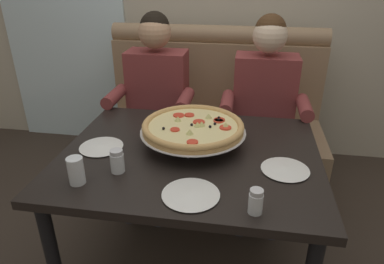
% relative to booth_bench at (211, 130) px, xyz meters
% --- Properties ---
extents(ground_plane, '(16.00, 16.00, 0.00)m').
position_rel_booth_bench_xyz_m(ground_plane, '(0.00, -0.96, -0.40)').
color(ground_plane, '#382D26').
extents(booth_bench, '(1.61, 0.78, 1.13)m').
position_rel_booth_bench_xyz_m(booth_bench, '(0.00, 0.00, 0.00)').
color(booth_bench, '#937556').
rests_on(booth_bench, ground_plane).
extents(dining_table, '(1.22, 0.97, 0.73)m').
position_rel_booth_bench_xyz_m(dining_table, '(0.00, -0.96, 0.25)').
color(dining_table, black).
rests_on(dining_table, ground_plane).
extents(diner_left, '(0.54, 0.64, 1.27)m').
position_rel_booth_bench_xyz_m(diner_left, '(-0.36, -0.27, 0.31)').
color(diner_left, '#2D3342').
rests_on(diner_left, ground_plane).
extents(diner_right, '(0.54, 0.64, 1.27)m').
position_rel_booth_bench_xyz_m(diner_right, '(0.36, -0.27, 0.31)').
color(diner_right, '#2D3342').
rests_on(diner_right, ground_plane).
extents(pizza, '(0.52, 0.52, 0.13)m').
position_rel_booth_bench_xyz_m(pizza, '(0.00, -0.87, 0.43)').
color(pizza, silver).
rests_on(pizza, dining_table).
extents(shaker_oregano, '(0.06, 0.06, 0.10)m').
position_rel_booth_bench_xyz_m(shaker_oregano, '(-0.28, -1.17, 0.38)').
color(shaker_oregano, white).
rests_on(shaker_oregano, dining_table).
extents(shaker_pepper_flakes, '(0.05, 0.05, 0.10)m').
position_rel_booth_bench_xyz_m(shaker_pepper_flakes, '(0.31, -1.36, 0.37)').
color(shaker_pepper_flakes, white).
rests_on(shaker_pepper_flakes, dining_table).
extents(plate_near_left, '(0.23, 0.23, 0.02)m').
position_rel_booth_bench_xyz_m(plate_near_left, '(0.06, -1.29, 0.34)').
color(plate_near_left, white).
rests_on(plate_near_left, dining_table).
extents(plate_near_right, '(0.21, 0.21, 0.02)m').
position_rel_booth_bench_xyz_m(plate_near_right, '(-0.44, -0.98, 0.34)').
color(plate_near_right, white).
rests_on(plate_near_right, dining_table).
extents(plate_far_side, '(0.21, 0.21, 0.02)m').
position_rel_booth_bench_xyz_m(plate_far_side, '(0.44, -1.05, 0.34)').
color(plate_far_side, white).
rests_on(plate_far_side, dining_table).
extents(drinking_glass, '(0.07, 0.07, 0.12)m').
position_rel_booth_bench_xyz_m(drinking_glass, '(-0.41, -1.28, 0.38)').
color(drinking_glass, silver).
rests_on(drinking_glass, dining_table).
extents(patio_chair, '(0.40, 0.40, 0.86)m').
position_rel_booth_bench_xyz_m(patio_chair, '(-1.17, 1.20, 0.13)').
color(patio_chair, black).
rests_on(patio_chair, ground_plane).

